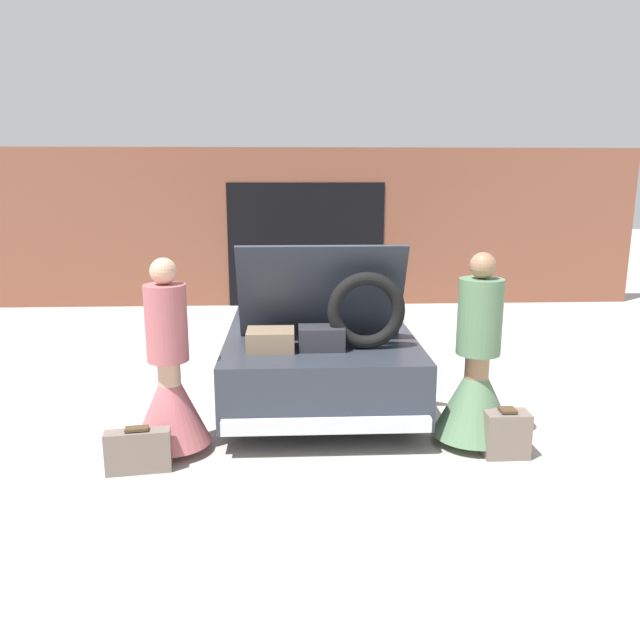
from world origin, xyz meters
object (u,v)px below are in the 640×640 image
person_right (476,379)px  car (315,323)px  person_left (170,385)px  suitcase_beside_right_person (506,434)px  suitcase_beside_left_person (138,451)px

person_right → car: bearing=17.3°
person_left → suitcase_beside_right_person: (2.82, -0.24, -0.39)m
car → person_left: size_ratio=3.00×
car → person_left: (-1.31, -2.32, 0.03)m
person_left → suitcase_beside_right_person: size_ratio=3.94×
person_left → suitcase_beside_right_person: bearing=91.6°
car → person_right: size_ratio=2.96×
car → suitcase_beside_right_person: bearing=-59.5°
person_left → person_right: person_right is taller
person_left → suitcase_beside_left_person: person_left is taller
person_left → suitcase_beside_left_person: size_ratio=3.18×
person_right → suitcase_beside_left_person: size_ratio=3.23×
car → person_left: car is taller
car → person_right: bearing=-60.1°
person_left → car: bearing=156.9°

